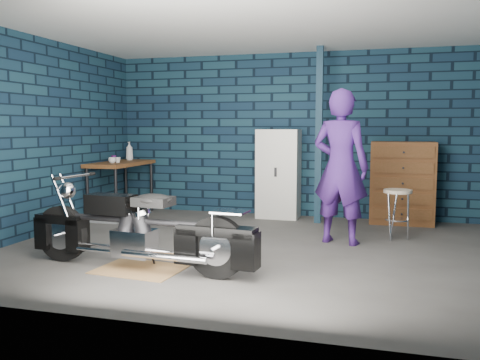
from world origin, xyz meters
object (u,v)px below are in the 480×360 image
object	(u,v)px
workbench	(121,189)
shop_stool	(397,215)
tool_chest	(402,183)
locker	(278,174)
storage_bin	(107,211)
motorcycle	(139,224)
person	(341,167)

from	to	relation	value
workbench	shop_stool	bearing A→B (deg)	-7.93
workbench	tool_chest	size ratio (longest dim) A/B	1.11
locker	storage_bin	bearing A→B (deg)	-156.91
motorcycle	locker	xyz separation A→B (m)	(0.78, 3.42, 0.24)
motorcycle	tool_chest	world-z (taller)	tool_chest
workbench	motorcycle	world-z (taller)	motorcycle
workbench	storage_bin	bearing A→B (deg)	-87.71
storage_bin	tool_chest	xyz separation A→B (m)	(4.46, 1.08, 0.47)
workbench	tool_chest	bearing A→B (deg)	7.35
person	storage_bin	size ratio (longest dim) A/B	3.86
storage_bin	workbench	bearing A→B (deg)	92.29
workbench	storage_bin	world-z (taller)	workbench
storage_bin	shop_stool	distance (m)	4.37
workbench	locker	xyz separation A→B (m)	(2.55, 0.58, 0.27)
storage_bin	motorcycle	bearing A→B (deg)	-53.20
motorcycle	shop_stool	size ratio (longest dim) A/B	3.32
person	shop_stool	size ratio (longest dim) A/B	2.94
person	locker	xyz separation A→B (m)	(-1.12, 1.61, -0.26)
tool_chest	shop_stool	distance (m)	1.23
storage_bin	locker	size ratio (longest dim) A/B	0.35
tool_chest	shop_stool	bearing A→B (deg)	-94.45
motorcycle	person	world-z (taller)	person
storage_bin	shop_stool	size ratio (longest dim) A/B	0.76
motorcycle	storage_bin	size ratio (longest dim) A/B	4.36
locker	tool_chest	bearing A→B (deg)	0.00
tool_chest	storage_bin	bearing A→B (deg)	-166.41
storage_bin	locker	xyz separation A→B (m)	(2.53, 1.08, 0.56)
workbench	motorcycle	size ratio (longest dim) A/B	0.63
motorcycle	shop_stool	world-z (taller)	motorcycle
storage_bin	shop_stool	bearing A→B (deg)	-1.46
person	storage_bin	world-z (taller)	person
locker	tool_chest	world-z (taller)	locker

